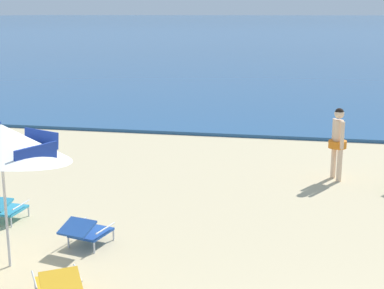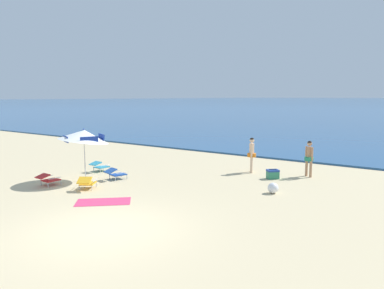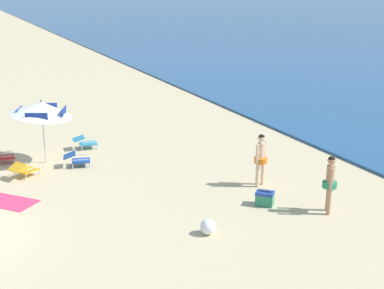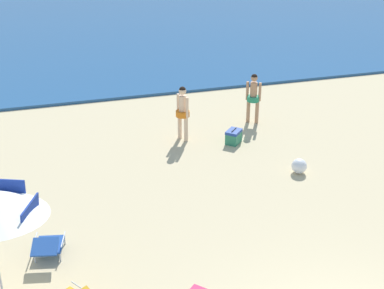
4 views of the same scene
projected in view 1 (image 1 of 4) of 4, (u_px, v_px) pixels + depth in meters
The scene contains 6 objects.
ocean_water at pixel (311, 18), 398.16m from camera, with size 800.00×800.00×0.10m, color #235184.
beach_umbrella_striped_main at pixel (0, 141), 7.97m from camera, with size 2.89×2.90×2.29m.
lounge_chair_under_umbrella at pixel (58, 284), 7.27m from camera, with size 0.92×1.02×0.51m.
lounge_chair_beside_umbrella at pixel (3, 208), 10.09m from camera, with size 0.62×0.89×0.49m.
lounge_chair_spare_folded at pixel (86, 231), 9.04m from camera, with size 0.71×0.96×0.51m.
person_standing_near_shore at pixel (338, 139), 12.56m from camera, with size 0.40×0.45×1.64m.
Camera 1 is at (-0.80, -3.66, 3.69)m, focal length 52.79 mm.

